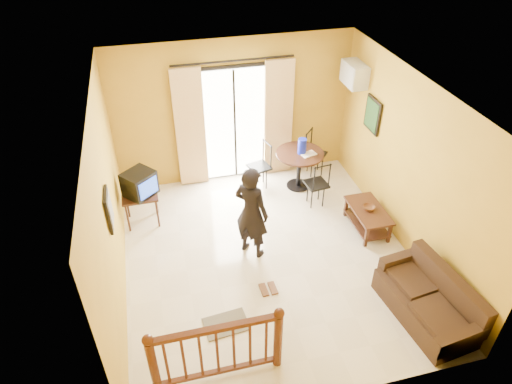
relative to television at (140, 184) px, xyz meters
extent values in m
plane|color=beige|center=(1.87, -1.41, -0.82)|extent=(5.00, 5.00, 0.00)
plane|color=white|center=(1.87, -1.41, 1.98)|extent=(5.00, 5.00, 0.00)
plane|color=#B78C23|center=(1.87, 1.09, 0.58)|extent=(4.50, 0.00, 4.50)
plane|color=#B78C23|center=(1.87, -3.91, 0.58)|extent=(4.50, 0.00, 4.50)
plane|color=#B78C23|center=(-0.38, -1.41, 0.58)|extent=(0.00, 5.00, 5.00)
plane|color=#B78C23|center=(4.12, -1.41, 0.58)|extent=(0.00, 5.00, 5.00)
cube|color=black|center=(1.87, 1.08, 0.33)|extent=(1.34, 0.03, 2.34)
cube|color=white|center=(1.87, 1.04, 0.33)|extent=(1.20, 0.04, 2.20)
cube|color=black|center=(1.87, 1.02, 0.33)|extent=(0.04, 0.02, 2.20)
cube|color=#F3F0B8|center=(1.02, 0.99, 0.38)|extent=(0.55, 0.08, 2.35)
cube|color=#F3F0B8|center=(2.72, 0.99, 0.38)|extent=(0.55, 0.08, 2.35)
cylinder|color=black|center=(1.87, 0.99, 1.60)|extent=(2.20, 0.04, 0.04)
cube|color=black|center=(-0.03, 0.00, -0.24)|extent=(0.60, 0.50, 0.04)
cylinder|color=black|center=(-0.28, -0.20, -0.53)|extent=(0.04, 0.04, 0.58)
cylinder|color=black|center=(0.22, -0.20, -0.53)|extent=(0.04, 0.04, 0.58)
cylinder|color=black|center=(-0.28, 0.20, -0.53)|extent=(0.04, 0.04, 0.58)
cylinder|color=black|center=(0.22, 0.20, -0.53)|extent=(0.04, 0.04, 0.58)
cube|color=black|center=(0.00, 0.00, 0.00)|extent=(0.64, 0.64, 0.43)
cube|color=blue|center=(0.14, -0.17, 0.00)|extent=(0.30, 0.26, 0.31)
cube|color=black|center=(-0.35, -1.61, 0.73)|extent=(0.04, 0.42, 0.52)
cube|color=#5B564E|center=(-0.33, -1.61, 0.73)|extent=(0.01, 0.34, 0.44)
cylinder|color=black|center=(2.97, 0.38, -0.08)|extent=(0.91, 0.91, 0.04)
cylinder|color=black|center=(2.97, 0.38, -0.45)|extent=(0.08, 0.08, 0.74)
cylinder|color=black|center=(2.97, 0.38, -0.80)|extent=(0.45, 0.45, 0.03)
cylinder|color=#1421C4|center=(3.00, 0.36, 0.10)|extent=(0.16, 0.16, 0.30)
cube|color=beige|center=(3.11, 0.28, -0.05)|extent=(0.32, 0.26, 0.02)
cube|color=silver|center=(3.97, 0.54, 1.33)|extent=(0.30, 0.60, 0.40)
cube|color=gray|center=(3.82, 0.54, 1.33)|extent=(0.02, 0.56, 0.36)
cube|color=black|center=(4.09, -0.11, 0.83)|extent=(0.04, 0.50, 0.60)
cube|color=black|center=(4.06, -0.11, 0.83)|extent=(0.01, 0.42, 0.52)
cube|color=black|center=(3.72, -1.13, -0.42)|extent=(0.52, 0.94, 0.04)
cube|color=black|center=(3.72, -1.13, -0.69)|extent=(0.48, 0.90, 0.03)
cube|color=black|center=(3.51, -1.55, -0.62)|extent=(0.05, 0.05, 0.40)
cube|color=black|center=(3.93, -1.55, -0.62)|extent=(0.05, 0.05, 0.40)
cube|color=black|center=(3.51, -0.72, -0.62)|extent=(0.05, 0.05, 0.40)
cube|color=black|center=(3.93, -0.72, -0.62)|extent=(0.05, 0.05, 0.40)
imported|color=brown|center=(3.72, -1.13, -0.37)|extent=(0.25, 0.25, 0.06)
cube|color=#311E13|center=(3.67, -3.08, -0.63)|extent=(0.91, 1.55, 0.37)
cube|color=#311E13|center=(3.94, -3.08, -0.31)|extent=(0.35, 1.48, 0.50)
cube|color=#311E13|center=(3.67, -3.80, -0.43)|extent=(0.75, 0.24, 0.28)
cube|color=#311E13|center=(3.67, -2.37, -0.43)|extent=(0.75, 0.24, 0.28)
cube|color=#311E13|center=(3.62, -3.40, -0.42)|extent=(0.58, 0.65, 0.09)
cube|color=#311E13|center=(3.62, -2.76, -0.42)|extent=(0.58, 0.65, 0.09)
imported|color=black|center=(1.65, -1.21, -0.01)|extent=(0.69, 0.69, 1.62)
cylinder|color=#471E0F|center=(-0.03, -3.31, -0.36)|extent=(0.11, 0.11, 0.92)
cylinder|color=#471E0F|center=(1.47, -3.31, -0.36)|extent=(0.11, 0.11, 0.92)
sphere|color=#471E0F|center=(-0.03, -3.31, 0.15)|extent=(0.13, 0.13, 0.13)
sphere|color=#471E0F|center=(1.47, -3.31, 0.15)|extent=(0.13, 0.13, 0.13)
cube|color=#471E0F|center=(0.72, -3.31, 0.10)|extent=(1.55, 0.08, 0.06)
cube|color=#471E0F|center=(0.72, -3.31, -0.72)|extent=(1.55, 0.06, 0.05)
cube|color=#635D4F|center=(0.95, -2.56, -0.81)|extent=(0.64, 0.46, 0.02)
cube|color=brown|center=(1.62, -2.09, -0.80)|extent=(0.11, 0.25, 0.03)
cube|color=brown|center=(1.76, -2.09, -0.80)|extent=(0.11, 0.25, 0.03)
camera|label=1|loc=(0.37, -6.58, 4.38)|focal=32.00mm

